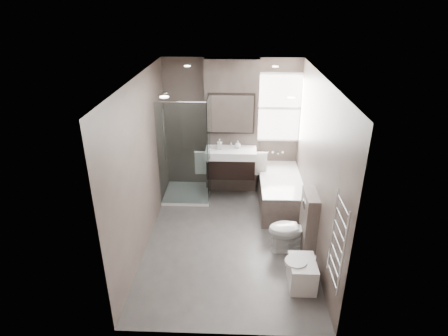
{
  "coord_description": "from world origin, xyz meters",
  "views": [
    {
      "loc": [
        0.12,
        -5.06,
        3.61
      ],
      "look_at": [
        -0.08,
        0.15,
        1.2
      ],
      "focal_mm": 30.0,
      "sensor_mm": 36.0,
      "label": 1
    }
  ],
  "objects_px": {
    "bathtub": "(280,191)",
    "toilet": "(292,230)",
    "vanity": "(231,162)",
    "bidet": "(302,273)"
  },
  "relations": [
    {
      "from": "bathtub",
      "to": "bidet",
      "type": "distance_m",
      "value": 2.14
    },
    {
      "from": "bidet",
      "to": "vanity",
      "type": "bearing_deg",
      "value": 112.39
    },
    {
      "from": "bathtub",
      "to": "bidet",
      "type": "xyz_separation_m",
      "value": [
        0.09,
        -2.14,
        -0.11
      ]
    },
    {
      "from": "bathtub",
      "to": "toilet",
      "type": "xyz_separation_m",
      "value": [
        0.05,
        -1.35,
        0.05
      ]
    },
    {
      "from": "vanity",
      "to": "bidet",
      "type": "bearing_deg",
      "value": -67.61
    },
    {
      "from": "vanity",
      "to": "toilet",
      "type": "bearing_deg",
      "value": -59.89
    },
    {
      "from": "bidet",
      "to": "bathtub",
      "type": "bearing_deg",
      "value": 92.39
    },
    {
      "from": "vanity",
      "to": "toilet",
      "type": "relative_size",
      "value": 1.32
    },
    {
      "from": "vanity",
      "to": "toilet",
      "type": "distance_m",
      "value": 1.97
    },
    {
      "from": "toilet",
      "to": "bidet",
      "type": "relative_size",
      "value": 1.42
    }
  ]
}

